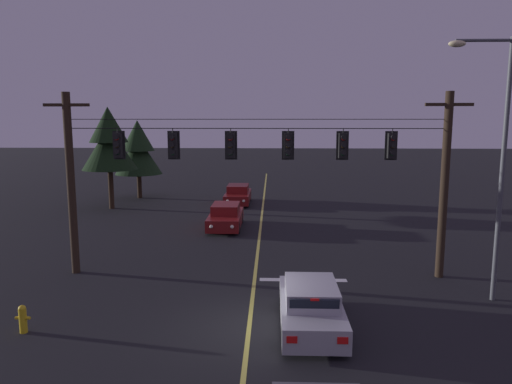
# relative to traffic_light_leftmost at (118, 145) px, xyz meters

# --- Properties ---
(ground_plane) EXTENTS (180.00, 180.00, 0.00)m
(ground_plane) POSITION_rel_traffic_light_leftmost_xyz_m (5.38, -4.90, -5.20)
(ground_plane) COLOR black
(lane_centre_stripe) EXTENTS (0.14, 60.00, 0.01)m
(lane_centre_stripe) POSITION_rel_traffic_light_leftmost_xyz_m (5.38, 6.02, -5.20)
(lane_centre_stripe) COLOR #D1C64C
(lane_centre_stripe) RESTS_ON ground
(stop_bar_paint) EXTENTS (3.40, 0.36, 0.01)m
(stop_bar_paint) POSITION_rel_traffic_light_leftmost_xyz_m (7.28, -0.58, -5.20)
(stop_bar_paint) COLOR silver
(stop_bar_paint) RESTS_ON ground
(signal_span_assembly) EXTENTS (16.48, 0.32, 7.26)m
(signal_span_assembly) POSITION_rel_traffic_light_leftmost_xyz_m (5.38, 0.02, -1.43)
(signal_span_assembly) COLOR #2D2116
(signal_span_assembly) RESTS_ON ground
(traffic_light_leftmost) EXTENTS (0.48, 0.41, 1.22)m
(traffic_light_leftmost) POSITION_rel_traffic_light_leftmost_xyz_m (0.00, 0.00, 0.00)
(traffic_light_leftmost) COLOR black
(traffic_light_left_inner) EXTENTS (0.48, 0.41, 1.22)m
(traffic_light_left_inner) POSITION_rel_traffic_light_leftmost_xyz_m (2.17, 0.00, 0.00)
(traffic_light_left_inner) COLOR black
(traffic_light_centre) EXTENTS (0.48, 0.41, 1.22)m
(traffic_light_centre) POSITION_rel_traffic_light_leftmost_xyz_m (4.43, 0.00, 0.00)
(traffic_light_centre) COLOR black
(traffic_light_right_inner) EXTENTS (0.48, 0.41, 1.22)m
(traffic_light_right_inner) POSITION_rel_traffic_light_leftmost_xyz_m (6.66, 0.00, 0.00)
(traffic_light_right_inner) COLOR black
(traffic_light_rightmost) EXTENTS (0.48, 0.41, 1.22)m
(traffic_light_rightmost) POSITION_rel_traffic_light_leftmost_xyz_m (8.77, 0.00, 0.00)
(traffic_light_rightmost) COLOR black
(traffic_light_far_right) EXTENTS (0.48, 0.41, 1.22)m
(traffic_light_far_right) POSITION_rel_traffic_light_leftmost_xyz_m (10.64, 0.00, 0.00)
(traffic_light_far_right) COLOR black
(car_waiting_near_lane) EXTENTS (1.80, 4.33, 1.39)m
(car_waiting_near_lane) POSITION_rel_traffic_light_leftmost_xyz_m (7.23, -4.77, -4.56)
(car_waiting_near_lane) COLOR #A5A5AD
(car_waiting_near_lane) RESTS_ON ground
(car_oncoming_lead) EXTENTS (1.80, 4.42, 1.39)m
(car_oncoming_lead) POSITION_rel_traffic_light_leftmost_xyz_m (3.37, 8.29, -4.56)
(car_oncoming_lead) COLOR maroon
(car_oncoming_lead) RESTS_ON ground
(car_oncoming_trailing) EXTENTS (1.80, 4.42, 1.39)m
(car_oncoming_trailing) POSITION_rel_traffic_light_leftmost_xyz_m (3.49, 16.31, -4.56)
(car_oncoming_trailing) COLOR maroon
(car_oncoming_trailing) RESTS_ON ground
(street_lamp_corner) EXTENTS (2.11, 0.30, 8.83)m
(street_lamp_corner) POSITION_rel_traffic_light_leftmost_xyz_m (13.43, -2.40, 0.04)
(street_lamp_corner) COLOR #4C4F54
(street_lamp_corner) RESTS_ON ground
(tree_verge_near) EXTENTS (3.75, 3.75, 7.08)m
(tree_verge_near) POSITION_rel_traffic_light_leftmost_xyz_m (-5.24, 13.98, -0.50)
(tree_verge_near) COLOR #332316
(tree_verge_near) RESTS_ON ground
(tree_verge_far) EXTENTS (3.68, 3.68, 6.16)m
(tree_verge_far) POSITION_rel_traffic_light_leftmost_xyz_m (-4.54, 18.56, -1.37)
(tree_verge_far) COLOR #332316
(tree_verge_far) RESTS_ON ground
(fire_hydrant) EXTENTS (0.44, 0.22, 0.84)m
(fire_hydrant) POSITION_rel_traffic_light_leftmost_xyz_m (-1.23, -5.47, -4.76)
(fire_hydrant) COLOR gold
(fire_hydrant) RESTS_ON ground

